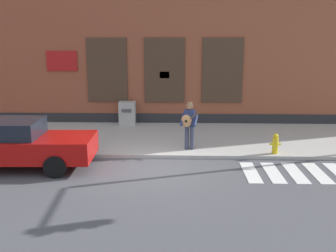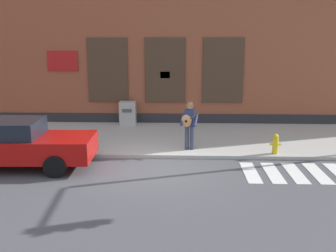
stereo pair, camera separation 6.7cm
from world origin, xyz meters
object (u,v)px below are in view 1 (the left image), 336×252
(red_car, at_px, (18,144))
(fire_hydrant, at_px, (275,144))
(utility_box, at_px, (127,113))
(busker, at_px, (189,123))

(red_car, bearing_deg, fire_hydrant, 9.75)
(fire_hydrant, bearing_deg, utility_box, 142.11)
(red_car, height_order, utility_box, red_car)
(red_car, distance_m, fire_hydrant, 8.44)
(busker, distance_m, fire_hydrant, 3.04)
(utility_box, bearing_deg, fire_hydrant, -37.89)
(red_car, height_order, fire_hydrant, red_car)
(red_car, bearing_deg, busker, 18.79)
(busker, height_order, fire_hydrant, busker)
(red_car, relative_size, busker, 2.76)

